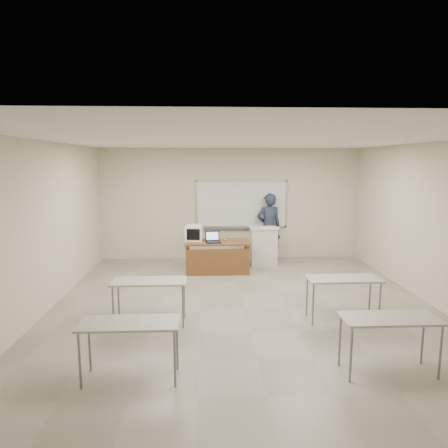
{
  "coord_description": "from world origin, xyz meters",
  "views": [
    {
      "loc": [
        -0.68,
        -6.8,
        2.63
      ],
      "look_at": [
        -0.26,
        2.2,
        1.23
      ],
      "focal_mm": 32.0,
      "sensor_mm": 36.0,
      "label": 1
    }
  ],
  "objects_px": {
    "laptop": "(213,240)",
    "podium": "(263,246)",
    "whiteboard": "(242,205)",
    "presenter": "(269,226)",
    "keyboard": "(270,228)",
    "mouse": "(226,240)",
    "instructor_desk": "(218,250)",
    "crt_monitor": "(195,233)"
  },
  "relations": [
    {
      "from": "instructor_desk",
      "to": "podium",
      "type": "height_order",
      "value": "podium"
    },
    {
      "from": "laptop",
      "to": "mouse",
      "type": "height_order",
      "value": "laptop"
    },
    {
      "from": "presenter",
      "to": "mouse",
      "type": "bearing_deg",
      "value": 37.21
    },
    {
      "from": "instructor_desk",
      "to": "presenter",
      "type": "xyz_separation_m",
      "value": [
        1.43,
        1.31,
        0.34
      ]
    },
    {
      "from": "presenter",
      "to": "crt_monitor",
      "type": "bearing_deg",
      "value": 22.63
    },
    {
      "from": "podium",
      "to": "presenter",
      "type": "relative_size",
      "value": 0.54
    },
    {
      "from": "instructor_desk",
      "to": "podium",
      "type": "relative_size",
      "value": 1.58
    },
    {
      "from": "crt_monitor",
      "to": "keyboard",
      "type": "distance_m",
      "value": 1.93
    },
    {
      "from": "mouse",
      "to": "laptop",
      "type": "bearing_deg",
      "value": -170.62
    },
    {
      "from": "keyboard",
      "to": "presenter",
      "type": "distance_m",
      "value": 0.72
    },
    {
      "from": "whiteboard",
      "to": "presenter",
      "type": "relative_size",
      "value": 1.37
    },
    {
      "from": "crt_monitor",
      "to": "laptop",
      "type": "distance_m",
      "value": 0.53
    },
    {
      "from": "podium",
      "to": "presenter",
      "type": "bearing_deg",
      "value": 67.92
    },
    {
      "from": "podium",
      "to": "keyboard",
      "type": "xyz_separation_m",
      "value": [
        0.15,
        -0.12,
        0.5
      ]
    },
    {
      "from": "instructor_desk",
      "to": "laptop",
      "type": "relative_size",
      "value": 4.61
    },
    {
      "from": "instructor_desk",
      "to": "presenter",
      "type": "bearing_deg",
      "value": 42.4
    },
    {
      "from": "crt_monitor",
      "to": "mouse",
      "type": "height_order",
      "value": "crt_monitor"
    },
    {
      "from": "instructor_desk",
      "to": "crt_monitor",
      "type": "distance_m",
      "value": 0.71
    },
    {
      "from": "mouse",
      "to": "presenter",
      "type": "relative_size",
      "value": 0.06
    },
    {
      "from": "whiteboard",
      "to": "instructor_desk",
      "type": "bearing_deg",
      "value": -115.31
    },
    {
      "from": "whiteboard",
      "to": "mouse",
      "type": "bearing_deg",
      "value": -110.78
    },
    {
      "from": "crt_monitor",
      "to": "mouse",
      "type": "relative_size",
      "value": 4.62
    },
    {
      "from": "crt_monitor",
      "to": "keyboard",
      "type": "xyz_separation_m",
      "value": [
        1.9,
        0.35,
        0.06
      ]
    },
    {
      "from": "laptop",
      "to": "presenter",
      "type": "distance_m",
      "value": 2.02
    },
    {
      "from": "crt_monitor",
      "to": "whiteboard",
      "type": "bearing_deg",
      "value": 50.48
    },
    {
      "from": "instructor_desk",
      "to": "keyboard",
      "type": "distance_m",
      "value": 1.54
    },
    {
      "from": "instructor_desk",
      "to": "keyboard",
      "type": "relative_size",
      "value": 3.4
    },
    {
      "from": "whiteboard",
      "to": "presenter",
      "type": "xyz_separation_m",
      "value": [
        0.73,
        -0.17,
        -0.58
      ]
    },
    {
      "from": "instructor_desk",
      "to": "laptop",
      "type": "height_order",
      "value": "laptop"
    },
    {
      "from": "mouse",
      "to": "presenter",
      "type": "xyz_separation_m",
      "value": [
        1.23,
        1.14,
        0.13
      ]
    },
    {
      "from": "crt_monitor",
      "to": "mouse",
      "type": "distance_m",
      "value": 0.77
    },
    {
      "from": "laptop",
      "to": "podium",
      "type": "bearing_deg",
      "value": 20.2
    },
    {
      "from": "mouse",
      "to": "keyboard",
      "type": "relative_size",
      "value": 0.22
    },
    {
      "from": "instructor_desk",
      "to": "mouse",
      "type": "bearing_deg",
      "value": 39.01
    },
    {
      "from": "whiteboard",
      "to": "laptop",
      "type": "relative_size",
      "value": 7.37
    },
    {
      "from": "instructor_desk",
      "to": "mouse",
      "type": "relative_size",
      "value": 15.58
    },
    {
      "from": "laptop",
      "to": "keyboard",
      "type": "relative_size",
      "value": 0.74
    },
    {
      "from": "laptop",
      "to": "whiteboard",
      "type": "bearing_deg",
      "value": 52.89
    },
    {
      "from": "instructor_desk",
      "to": "keyboard",
      "type": "height_order",
      "value": "keyboard"
    },
    {
      "from": "mouse",
      "to": "presenter",
      "type": "height_order",
      "value": "presenter"
    },
    {
      "from": "podium",
      "to": "keyboard",
      "type": "bearing_deg",
      "value": -39.69
    },
    {
      "from": "crt_monitor",
      "to": "instructor_desk",
      "type": "bearing_deg",
      "value": -17.71
    }
  ]
}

